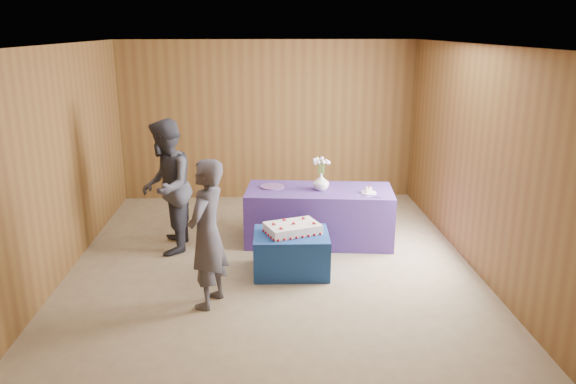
{
  "coord_description": "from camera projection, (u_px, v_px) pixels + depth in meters",
  "views": [
    {
      "loc": [
        -0.11,
        -6.54,
        2.88
      ],
      "look_at": [
        0.21,
        0.1,
        0.93
      ],
      "focal_mm": 35.0,
      "sensor_mm": 36.0,
      "label": 1
    }
  ],
  "objects": [
    {
      "name": "platter",
      "position": [
        272.0,
        187.0,
        7.79
      ],
      "size": [
        0.33,
        0.33,
        0.02
      ],
      "primitive_type": "cylinder",
      "rotation": [
        0.0,
        0.0,
        -0.0
      ],
      "color": "#6D4993",
      "rests_on": "serving_table"
    },
    {
      "name": "flower_spray",
      "position": [
        321.0,
        163.0,
        7.56
      ],
      "size": [
        0.24,
        0.24,
        0.19
      ],
      "color": "#3D6E2C",
      "rests_on": "vase"
    },
    {
      "name": "knife",
      "position": [
        371.0,
        197.0,
        7.35
      ],
      "size": [
        0.25,
        0.12,
        0.0
      ],
      "primitive_type": "cube",
      "rotation": [
        0.0,
        0.0,
        -0.41
      ],
      "color": "silver",
      "rests_on": "serving_table"
    },
    {
      "name": "guest_left",
      "position": [
        207.0,
        234.0,
        5.87
      ],
      "size": [
        0.57,
        0.69,
        1.61
      ],
      "primitive_type": "imported",
      "rotation": [
        0.0,
        0.0,
        -1.93
      ],
      "color": "#3B3A44",
      "rests_on": "ground"
    },
    {
      "name": "cake_table",
      "position": [
        291.0,
        253.0,
        6.82
      ],
      "size": [
        0.91,
        0.72,
        0.5
      ],
      "primitive_type": "cube",
      "rotation": [
        0.0,
        0.0,
        -0.02
      ],
      "color": "navy",
      "rests_on": "ground"
    },
    {
      "name": "plate",
      "position": [
        369.0,
        193.0,
        7.53
      ],
      "size": [
        0.26,
        0.26,
        0.01
      ],
      "primitive_type": "cylinder",
      "rotation": [
        0.0,
        0.0,
        0.32
      ],
      "color": "silver",
      "rests_on": "serving_table"
    },
    {
      "name": "sheet_cake",
      "position": [
        293.0,
        228.0,
        6.77
      ],
      "size": [
        0.76,
        0.64,
        0.15
      ],
      "rotation": [
        0.0,
        0.0,
        0.36
      ],
      "color": "silver",
      "rests_on": "cake_table"
    },
    {
      "name": "vase",
      "position": [
        321.0,
        182.0,
        7.64
      ],
      "size": [
        0.24,
        0.24,
        0.23
      ],
      "primitive_type": "imported",
      "rotation": [
        0.0,
        0.0,
        -0.09
      ],
      "color": "silver",
      "rests_on": "serving_table"
    },
    {
      "name": "room_shell",
      "position": [
        271.0,
        123.0,
        6.58
      ],
      "size": [
        5.04,
        6.04,
        2.72
      ],
      "color": "brown",
      "rests_on": "ground"
    },
    {
      "name": "guest_right",
      "position": [
        166.0,
        187.0,
        7.31
      ],
      "size": [
        0.7,
        0.89,
        1.77
      ],
      "primitive_type": "imported",
      "rotation": [
        0.0,
        0.0,
        -1.54
      ],
      "color": "#31313B",
      "rests_on": "ground"
    },
    {
      "name": "cake_slice",
      "position": [
        369.0,
        190.0,
        7.52
      ],
      "size": [
        0.08,
        0.07,
        0.09
      ],
      "rotation": [
        0.0,
        0.0,
        0.05
      ],
      "color": "silver",
      "rests_on": "plate"
    },
    {
      "name": "serving_table",
      "position": [
        319.0,
        215.0,
        7.8
      ],
      "size": [
        2.08,
        1.11,
        0.75
      ],
      "primitive_type": "cube",
      "rotation": [
        0.0,
        0.0,
        -0.11
      ],
      "color": "#4A3086",
      "rests_on": "ground"
    },
    {
      "name": "ground",
      "position": [
        272.0,
        265.0,
        7.09
      ],
      "size": [
        6.0,
        6.0,
        0.0
      ],
      "primitive_type": "plane",
      "color": "gray",
      "rests_on": "ground"
    }
  ]
}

